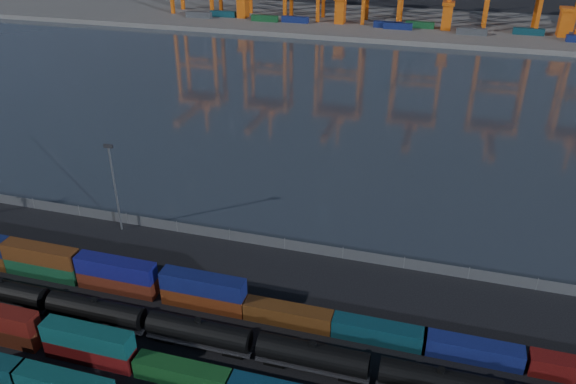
# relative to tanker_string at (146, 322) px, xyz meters

# --- Properties ---
(ground) EXTENTS (700.00, 700.00, 0.00)m
(ground) POSITION_rel_tanker_string_xyz_m (12.26, -2.90, -2.27)
(ground) COLOR black
(ground) RESTS_ON ground
(harbor_water) EXTENTS (700.00, 700.00, 0.00)m
(harbor_water) POSITION_rel_tanker_string_xyz_m (12.26, 102.10, -2.26)
(harbor_water) COLOR #29313B
(harbor_water) RESTS_ON ground
(far_quay) EXTENTS (700.00, 70.00, 2.00)m
(far_quay) POSITION_rel_tanker_string_xyz_m (12.26, 207.10, -1.27)
(far_quay) COLOR #514F4C
(far_quay) RESTS_ON ground
(container_row_north) EXTENTS (141.76, 2.56, 5.46)m
(container_row_north) POSITION_rel_tanker_string_xyz_m (-1.01, 7.60, -0.17)
(container_row_north) COLOR navy
(container_row_north) RESTS_ON ground
(tanker_string) EXTENTS (123.22, 3.16, 4.52)m
(tanker_string) POSITION_rel_tanker_string_xyz_m (0.00, 0.00, 0.00)
(tanker_string) COLOR black
(tanker_string) RESTS_ON ground
(waterfront_fence) EXTENTS (160.12, 0.12, 2.20)m
(waterfront_fence) POSITION_rel_tanker_string_xyz_m (12.26, 25.10, -1.27)
(waterfront_fence) COLOR #595B5E
(waterfront_fence) RESTS_ON ground
(yard_light_mast) EXTENTS (1.60, 0.40, 16.60)m
(yard_light_mast) POSITION_rel_tanker_string_xyz_m (-17.74, 23.10, 7.03)
(yard_light_mast) COLOR slate
(yard_light_mast) RESTS_ON ground
(quay_containers) EXTENTS (172.58, 10.99, 2.60)m
(quay_containers) POSITION_rel_tanker_string_xyz_m (1.26, 192.56, 1.03)
(quay_containers) COLOR navy
(quay_containers) RESTS_ON far_quay
(straddle_carriers) EXTENTS (140.00, 7.00, 11.10)m
(straddle_carriers) POSITION_rel_tanker_string_xyz_m (9.76, 197.10, 5.55)
(straddle_carriers) COLOR orange
(straddle_carriers) RESTS_ON far_quay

